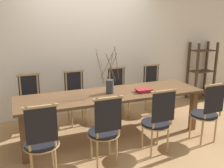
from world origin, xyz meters
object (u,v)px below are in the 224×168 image
Objects in this scene: chair_far_center at (119,91)px; book_stack at (143,90)px; dining_table at (112,98)px; vase_centerpiece at (110,85)px; shelving_rack at (201,71)px; chair_near_center at (158,120)px.

chair_far_center is 3.72× the size of book_stack.
vase_centerpiece is at bearing 151.73° from dining_table.
vase_centerpiece is 2.90m from shelving_rack.
book_stack is (0.11, 0.62, 0.25)m from chair_near_center.
chair_near_center is (0.39, -0.74, -0.13)m from dining_table.
dining_table is 0.85m from chair_near_center.
chair_near_center is at bearing -62.51° from dining_table.
vase_centerpiece reaches higher than dining_table.
chair_far_center is 0.71× the size of shelving_rack.
chair_far_center reaches higher than book_stack.
shelving_rack reaches higher than book_stack.
vase_centerpiece reaches higher than shelving_rack.
dining_table is 2.87m from shelving_rack.
vase_centerpiece is at bearing 165.01° from book_stack.
dining_table is 11.46× the size of book_stack.
vase_centerpiece reaches higher than book_stack.
vase_centerpiece is (-0.03, 0.02, 0.22)m from dining_table.
shelving_rack is at bearing 27.73° from book_stack.
vase_centerpiece is (-0.42, 0.76, 0.35)m from chair_near_center.
book_stack is at bearing -14.05° from dining_table.
vase_centerpiece is (-0.47, -0.72, 0.35)m from chair_far_center.
book_stack is (0.05, -0.86, 0.25)m from chair_far_center.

